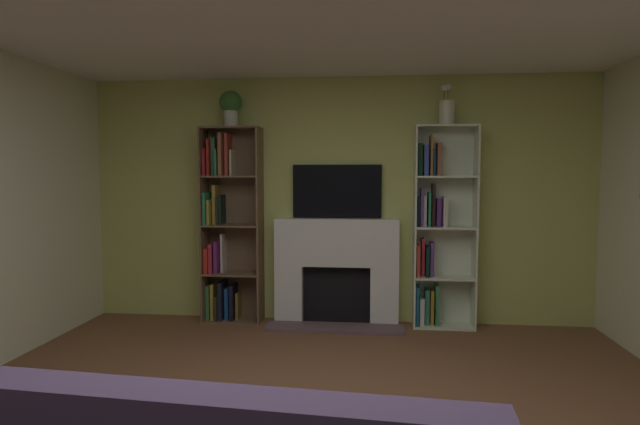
{
  "coord_description": "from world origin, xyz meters",
  "views": [
    {
      "loc": [
        0.38,
        -2.47,
        1.54
      ],
      "look_at": [
        0.0,
        1.16,
        1.27
      ],
      "focal_mm": 29.0,
      "sensor_mm": 36.0,
      "label": 1
    }
  ],
  "objects_px": {
    "bookshelf_right": "(437,230)",
    "potted_plant": "(231,106)",
    "vase_with_flowers": "(447,111)",
    "fireplace": "(336,269)",
    "bookshelf_left": "(227,230)",
    "tv": "(337,191)"
  },
  "relations": [
    {
      "from": "bookshelf_right",
      "to": "potted_plant",
      "type": "relative_size",
      "value": 5.46
    },
    {
      "from": "potted_plant",
      "to": "vase_with_flowers",
      "type": "height_order",
      "value": "vase_with_flowers"
    },
    {
      "from": "fireplace",
      "to": "bookshelf_right",
      "type": "bearing_deg",
      "value": 0.32
    },
    {
      "from": "bookshelf_left",
      "to": "vase_with_flowers",
      "type": "bearing_deg",
      "value": -1.0
    },
    {
      "from": "fireplace",
      "to": "bookshelf_left",
      "type": "xyz_separation_m",
      "value": [
        -1.15,
        -0.01,
        0.39
      ]
    },
    {
      "from": "tv",
      "to": "bookshelf_left",
      "type": "height_order",
      "value": "bookshelf_left"
    },
    {
      "from": "bookshelf_left",
      "to": "bookshelf_right",
      "type": "xyz_separation_m",
      "value": [
        2.17,
        0.01,
        0.03
      ]
    },
    {
      "from": "potted_plant",
      "to": "vase_with_flowers",
      "type": "xyz_separation_m",
      "value": [
        2.17,
        -0.0,
        -0.08
      ]
    },
    {
      "from": "bookshelf_left",
      "to": "potted_plant",
      "type": "xyz_separation_m",
      "value": [
        0.07,
        -0.04,
        1.28
      ]
    },
    {
      "from": "bookshelf_right",
      "to": "bookshelf_left",
      "type": "bearing_deg",
      "value": -179.63
    },
    {
      "from": "fireplace",
      "to": "vase_with_flowers",
      "type": "xyz_separation_m",
      "value": [
        1.08,
        -0.05,
        1.59
      ]
    },
    {
      "from": "bookshelf_right",
      "to": "potted_plant",
      "type": "height_order",
      "value": "potted_plant"
    },
    {
      "from": "fireplace",
      "to": "tv",
      "type": "xyz_separation_m",
      "value": [
        0.0,
        0.07,
        0.8
      ]
    },
    {
      "from": "fireplace",
      "to": "tv",
      "type": "height_order",
      "value": "tv"
    },
    {
      "from": "fireplace",
      "to": "bookshelf_right",
      "type": "relative_size",
      "value": 0.68
    },
    {
      "from": "tv",
      "to": "fireplace",
      "type": "bearing_deg",
      "value": -90.0
    },
    {
      "from": "potted_plant",
      "to": "bookshelf_right",
      "type": "bearing_deg",
      "value": 1.43
    },
    {
      "from": "bookshelf_left",
      "to": "vase_with_flowers",
      "type": "distance_m",
      "value": 2.54
    },
    {
      "from": "bookshelf_left",
      "to": "potted_plant",
      "type": "relative_size",
      "value": 5.46
    },
    {
      "from": "fireplace",
      "to": "bookshelf_left",
      "type": "relative_size",
      "value": 0.68
    },
    {
      "from": "potted_plant",
      "to": "tv",
      "type": "bearing_deg",
      "value": 6.32
    },
    {
      "from": "fireplace",
      "to": "potted_plant",
      "type": "height_order",
      "value": "potted_plant"
    }
  ]
}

